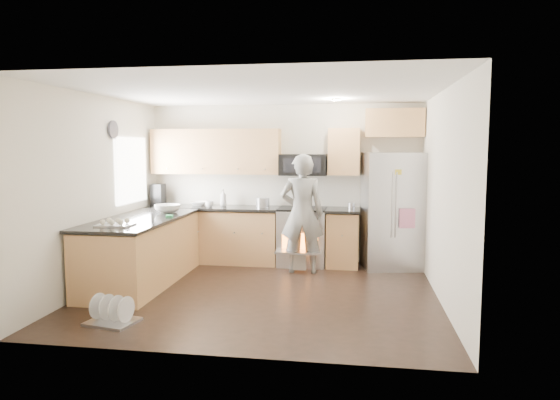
% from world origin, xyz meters
% --- Properties ---
extents(ground, '(4.50, 4.50, 0.00)m').
position_xyz_m(ground, '(0.00, 0.00, 0.00)').
color(ground, black).
rests_on(ground, ground).
extents(room_shell, '(4.54, 4.04, 2.62)m').
position_xyz_m(room_shell, '(-0.04, 0.02, 1.67)').
color(room_shell, silver).
rests_on(room_shell, ground).
extents(back_cabinet_run, '(4.45, 0.64, 2.50)m').
position_xyz_m(back_cabinet_run, '(-0.59, 1.75, 0.96)').
color(back_cabinet_run, tan).
rests_on(back_cabinet_run, ground).
extents(peninsula, '(0.96, 2.36, 1.05)m').
position_xyz_m(peninsula, '(-1.75, 0.25, 0.47)').
color(peninsula, tan).
rests_on(peninsula, ground).
extents(stove_range, '(0.76, 0.97, 1.79)m').
position_xyz_m(stove_range, '(0.35, 1.69, 0.68)').
color(stove_range, '#B7B7BC').
rests_on(stove_range, ground).
extents(refrigerator, '(1.00, 0.84, 1.82)m').
position_xyz_m(refrigerator, '(1.77, 1.70, 0.91)').
color(refrigerator, '#B7B7BC').
rests_on(refrigerator, ground).
extents(person, '(0.69, 0.48, 1.80)m').
position_xyz_m(person, '(0.40, 1.20, 0.90)').
color(person, gray).
rests_on(person, ground).
extents(dish_rack, '(0.57, 0.49, 0.31)m').
position_xyz_m(dish_rack, '(-1.39, -1.34, 0.08)').
color(dish_rack, '#B7B7BC').
rests_on(dish_rack, ground).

